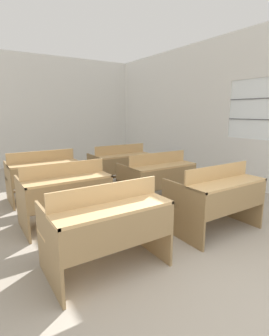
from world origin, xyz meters
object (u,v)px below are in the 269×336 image
(bench_front_right, at_px, (216,197))
(bench_second_right, at_px, (157,177))
(bench_third_left, at_px, (43,174))
(bench_third_right, at_px, (120,165))
(bench_front_left, at_px, (107,225))
(wastepaper_bin, at_px, (163,163))
(bench_second_left, at_px, (65,192))

(bench_front_right, distance_m, bench_second_right, 1.25)
(bench_third_left, relative_size, bench_third_right, 1.00)
(bench_front_left, relative_size, bench_third_right, 1.00)
(bench_front_left, distance_m, bench_third_left, 2.54)
(bench_front_right, distance_m, bench_third_right, 2.52)
(bench_third_left, xyz_separation_m, wastepaper_bin, (3.41, 0.81, -0.28))
(bench_second_left, distance_m, bench_third_left, 1.27)
(bench_front_right, distance_m, bench_third_left, 2.98)
(bench_third_left, bearing_deg, bench_third_right, -0.36)
(bench_front_right, height_order, bench_third_left, same)
(bench_third_right, relative_size, wastepaper_bin, 3.14)
(bench_second_left, height_order, bench_third_right, same)
(bench_second_right, xyz_separation_m, bench_third_right, (-0.00, 1.27, 0.00))
(bench_front_right, bearing_deg, bench_third_left, 122.10)
(bench_second_right, relative_size, bench_third_right, 1.00)
(bench_front_left, xyz_separation_m, bench_third_left, (0.02, 2.54, 0.00))
(bench_front_right, bearing_deg, bench_second_right, 89.91)
(bench_third_left, bearing_deg, wastepaper_bin, 13.34)
(bench_third_left, height_order, bench_third_right, same)
(bench_front_right, xyz_separation_m, wastepaper_bin, (1.82, 3.33, -0.28))
(bench_second_left, xyz_separation_m, bench_third_right, (1.60, 1.26, 0.00))
(bench_second_right, height_order, bench_third_right, same)
(bench_front_left, relative_size, bench_second_right, 1.00)
(bench_front_left, distance_m, bench_third_right, 3.00)
(bench_front_left, bearing_deg, wastepaper_bin, 44.33)
(bench_third_right, bearing_deg, bench_second_right, -89.82)
(bench_second_right, relative_size, wastepaper_bin, 3.14)
(bench_front_left, height_order, bench_third_left, same)
(bench_second_left, xyz_separation_m, wastepaper_bin, (3.42, 2.08, -0.28))
(bench_second_left, distance_m, wastepaper_bin, 4.02)
(bench_front_right, bearing_deg, bench_front_left, -179.44)
(bench_front_right, height_order, bench_second_left, same)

